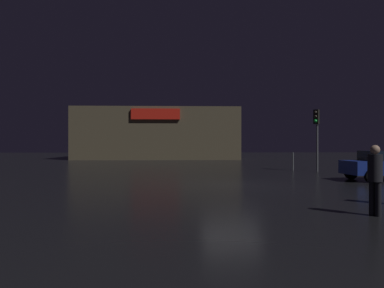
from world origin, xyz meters
The scene contains 5 objects.
ground_plane centered at (0.00, 0.00, 0.00)m, with size 120.00×120.00×0.00m, color black.
store_building centered at (-4.80, 28.22, 3.00)m, with size 19.07×8.95×5.99m.
traffic_signal_opposite centered at (6.70, 7.45, 2.96)m, with size 0.42×0.43×4.01m.
pedestrian centered at (2.54, -6.63, 1.02)m, with size 0.46×0.46×1.74m.
bollard_kerb_b centered at (5.42, 8.28, 0.60)m, with size 0.10×0.10×1.21m, color #595B60.
Camera 1 is at (-2.28, -15.07, 1.76)m, focal length 32.92 mm.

